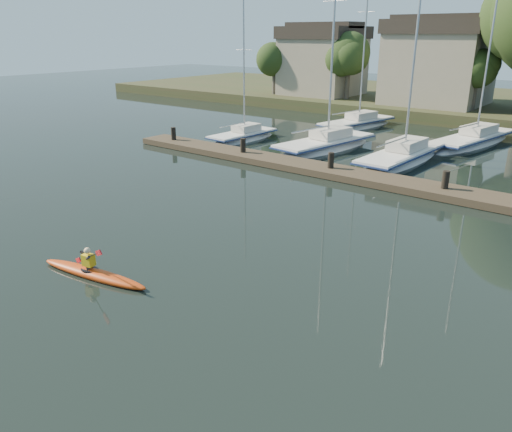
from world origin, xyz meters
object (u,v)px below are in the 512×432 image
Objects in this scene: sailboat_0 at (243,142)px; sailboat_6 at (473,147)px; dock at (383,181)px; sailboat_5 at (356,130)px; sailboat_1 at (325,153)px; kayak at (93,272)px; sailboat_2 at (401,165)px.

sailboat_6 is at bearing 35.60° from sailboat_0.
sailboat_5 reaches higher than dock.
sailboat_1 reaches higher than dock.
dock is at bearing 69.25° from kayak.
sailboat_6 reaches higher than kayak.
sailboat_0 is 0.69× the size of sailboat_1.
sailboat_0 is (-9.64, 19.04, -0.33)m from kayak.
sailboat_1 is 10.38m from sailboat_6.
dock is 2.16× the size of sailboat_2.
dock is 3.22× the size of sailboat_0.
dock is at bearing -83.62° from sailboat_6.
sailboat_5 is at bearing 132.85° from sailboat_2.
sailboat_1 is 0.94× the size of sailboat_6.
sailboat_1 is 8.79m from sailboat_5.
dock is 16.08m from sailboat_5.
sailboat_2 is at bearing 102.57° from dock.
dock is 2.31× the size of sailboat_5.
sailboat_0 is 0.64× the size of sailboat_6.
sailboat_0 is at bearing 106.95° from kayak.
sailboat_2 is (-1.11, 4.97, -0.40)m from dock.
sailboat_5 is 0.90× the size of sailboat_6.
kayak is 0.27× the size of sailboat_2.
kayak is at bearing -92.50° from sailboat_2.
sailboat_0 is 11.40m from sailboat_2.
sailboat_1 is at bearing -123.33° from sailboat_6.
kayak reaches higher than dock.
sailboat_1 reaches higher than sailboat_0.
sailboat_1 is 1.04× the size of sailboat_5.
sailboat_2 reaches higher than sailboat_5.
sailboat_1 is at bearing 141.09° from dock.
sailboat_5 reaches higher than sailboat_0.
sailboat_5 is (-5.64, 28.49, -0.34)m from kayak.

